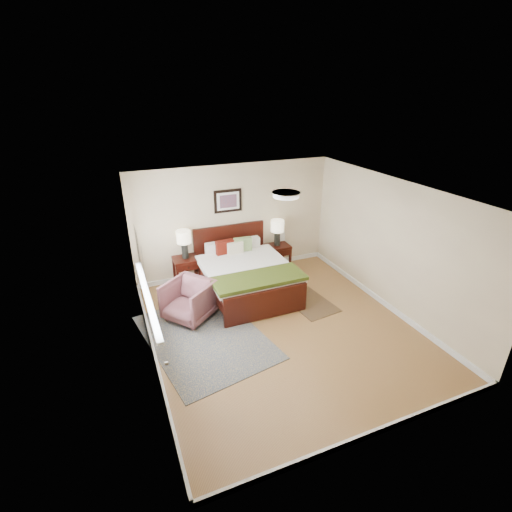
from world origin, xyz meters
The scene contains 18 objects.
floor centered at (0.00, 0.00, 0.00)m, with size 5.00×5.00×0.00m, color olive.
back_wall centered at (0.00, 2.50, 1.25)m, with size 4.50×0.04×2.50m, color beige.
front_wall centered at (0.00, -2.50, 1.25)m, with size 4.50×0.04×2.50m, color beige.
left_wall centered at (-2.25, 0.00, 1.25)m, with size 0.04×5.00×2.50m, color beige.
right_wall centered at (2.25, 0.00, 1.25)m, with size 0.04×5.00×2.50m, color beige.
ceiling centered at (0.00, 0.00, 2.50)m, with size 4.50×5.00×0.02m, color white.
window centered at (-2.20, 0.70, 1.38)m, with size 0.11×2.72×1.32m.
door centered at (-2.23, -1.75, 1.07)m, with size 0.06×1.00×2.18m.
ceil_fixture centered at (0.00, 0.00, 2.47)m, with size 0.44×0.44×0.08m.
bed centered at (-0.14, 1.45, 0.53)m, with size 1.77×2.14×1.15m.
wall_art centered at (-0.14, 2.47, 1.72)m, with size 0.62×0.05×0.50m.
nightstand_left centered at (-1.19, 2.25, 0.51)m, with size 0.53×0.48×0.63m.
nightstand_right centered at (0.97, 2.26, 0.36)m, with size 0.58×0.44×0.58m.
lamp_left centered at (-1.19, 2.27, 1.05)m, with size 0.30×0.30×0.61m.
lamp_right centered at (0.97, 2.27, 1.00)m, with size 0.30×0.30×0.61m.
armchair centered at (-1.44, 0.97, 0.37)m, with size 0.79×0.81×0.74m, color brown.
rug_persian centered at (-1.35, 0.27, 0.01)m, with size 1.79×2.52×0.01m, color #0D2244.
rug_navy centered at (0.90, 0.55, 0.01)m, with size 0.74×1.11×0.01m, color black.
Camera 1 is at (-2.53, -4.95, 3.96)m, focal length 26.00 mm.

